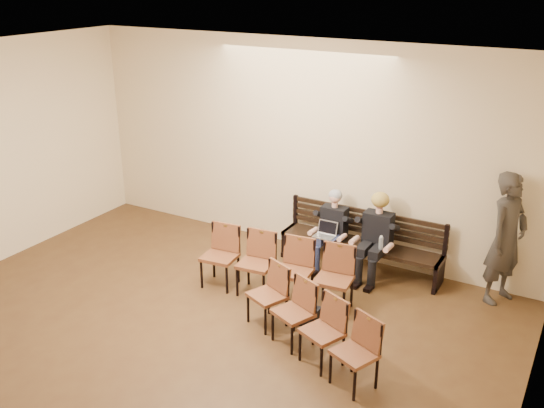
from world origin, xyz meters
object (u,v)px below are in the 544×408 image
(chair_row_front, at_px, (274,268))
(bench, at_px, (360,256))
(laptop, at_px, (324,238))
(passerby, at_px, (508,229))
(seated_man, at_px, (331,231))
(seated_woman, at_px, (375,239))
(bag, at_px, (307,315))
(water_bottle, at_px, (380,251))
(chair_row_back, at_px, (307,323))

(chair_row_front, bearing_deg, bench, 56.81)
(laptop, distance_m, passerby, 2.68)
(bench, relative_size, passerby, 1.17)
(seated_man, xyz_separation_m, seated_woman, (0.73, 0.00, 0.03))
(seated_woman, relative_size, bag, 3.80)
(chair_row_front, bearing_deg, water_bottle, 37.22)
(laptop, distance_m, chair_row_back, 2.24)
(seated_man, height_order, chair_row_back, seated_man)
(water_bottle, xyz_separation_m, passerby, (1.66, 0.43, 0.55))
(chair_row_front, height_order, chair_row_back, chair_row_front)
(passerby, relative_size, chair_row_back, 1.06)
(water_bottle, bearing_deg, passerby, 14.50)
(laptop, bearing_deg, seated_man, 77.34)
(seated_woman, distance_m, passerby, 1.90)
(bench, xyz_separation_m, laptop, (-0.48, -0.33, 0.34))
(seated_man, height_order, bag, seated_man)
(seated_woman, height_order, chair_row_front, seated_woman)
(bench, xyz_separation_m, water_bottle, (0.44, -0.33, 0.33))
(bench, relative_size, seated_woman, 2.06)
(water_bottle, relative_size, chair_row_back, 0.10)
(seated_woman, relative_size, water_bottle, 5.79)
(laptop, bearing_deg, chair_row_front, -108.43)
(seated_man, xyz_separation_m, passerby, (2.56, 0.22, 0.51))
(seated_woman, height_order, chair_row_back, seated_woman)
(laptop, distance_m, bag, 1.64)
(seated_man, relative_size, passerby, 0.54)
(bag, bearing_deg, seated_man, 104.24)
(bench, bearing_deg, seated_man, -165.13)
(laptop, relative_size, bag, 0.96)
(bag, relative_size, chair_row_front, 0.15)
(seated_woman, distance_m, chair_row_back, 2.33)
(bench, xyz_separation_m, passerby, (2.10, 0.10, 0.88))
(water_bottle, distance_m, bag, 1.64)
(seated_man, relative_size, chair_row_front, 0.53)
(laptop, bearing_deg, seated_woman, 10.63)
(passerby, bearing_deg, seated_man, 119.11)
(laptop, height_order, water_bottle, laptop)
(laptop, relative_size, water_bottle, 1.46)
(bag, bearing_deg, bench, 89.52)
(bench, distance_m, seated_woman, 0.51)
(water_bottle, height_order, passerby, passerby)
(bench, distance_m, chair_row_front, 1.64)
(seated_woman, relative_size, chair_row_back, 0.61)
(bench, distance_m, chair_row_back, 2.46)
(bag, bearing_deg, laptop, 107.15)
(seated_man, bearing_deg, chair_row_front, -102.44)
(seated_man, relative_size, water_bottle, 5.48)
(seated_man, bearing_deg, seated_woman, 0.00)
(bench, xyz_separation_m, chair_row_front, (-0.74, -1.44, 0.24))
(bench, bearing_deg, bag, -90.48)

